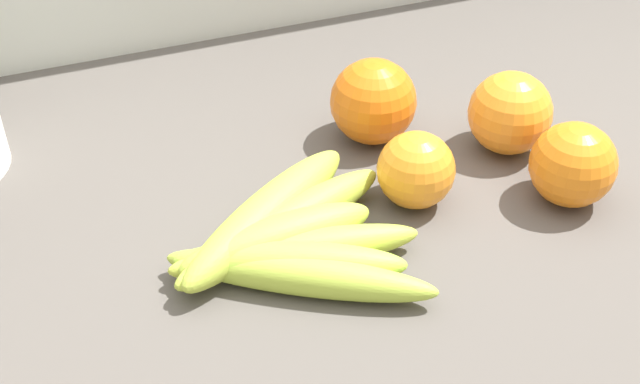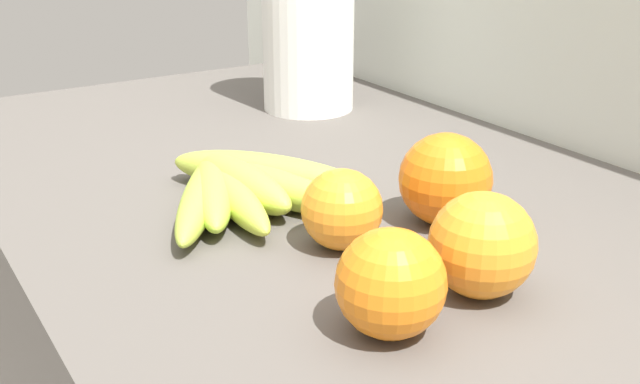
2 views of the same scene
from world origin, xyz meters
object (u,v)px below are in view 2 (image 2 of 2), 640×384
Objects in this scene: banana_bunch at (240,185)px; orange_back_right at (482,245)px; orange_front at (445,179)px; paper_towel_roll at (308,7)px; orange_back_left at (342,209)px; orange_far_right at (391,283)px.

banana_bunch is 0.26m from orange_back_right.
paper_towel_roll reaches higher than orange_front.
orange_far_right is at bearing -20.26° from orange_back_left.
orange_front is at bearing 43.83° from banana_bunch.
orange_back_left is 0.45m from paper_towel_roll.
orange_far_right is (0.26, -0.02, 0.02)m from banana_bunch.
banana_bunch is 0.73× the size of paper_towel_roll.
orange_back_left is 0.82× the size of orange_front.
banana_bunch is 0.19m from orange_front.
orange_back_left reaches higher than banana_bunch.
paper_towel_roll is (-0.39, 0.21, 0.10)m from orange_back_left.
orange_back_right is at bearing -29.29° from orange_front.
paper_towel_roll is (-0.51, 0.16, 0.10)m from orange_back_right.
orange_back_left is 0.86× the size of orange_back_right.
orange_far_right reaches higher than banana_bunch.
orange_front is 0.28× the size of paper_towel_roll.
orange_front reaches higher than orange_back_left.
banana_bunch is at bearing -167.85° from orange_back_left.
paper_towel_roll reaches higher than orange_far_right.
paper_towel_roll is at bearing 165.75° from orange_front.
orange_front is at bearing 86.03° from orange_back_left.
orange_back_right is at bearing 94.89° from orange_far_right.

